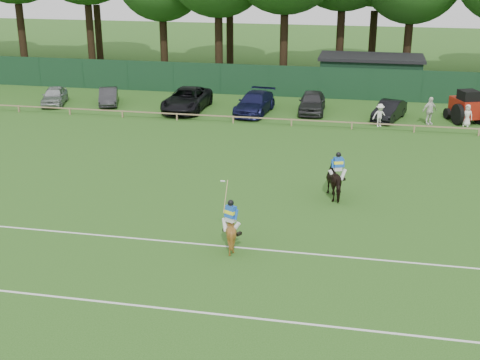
% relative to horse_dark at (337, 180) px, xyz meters
% --- Properties ---
extents(ground, '(160.00, 160.00, 0.00)m').
position_rel_horse_dark_xyz_m(ground, '(-4.74, -5.33, -0.86)').
color(ground, '#1E4C14').
rests_on(ground, ground).
extents(horse_dark, '(1.60, 2.23, 1.72)m').
position_rel_horse_dark_xyz_m(horse_dark, '(0.00, 0.00, 0.00)').
color(horse_dark, black).
rests_on(horse_dark, ground).
extents(horse_chestnut, '(1.64, 1.70, 1.44)m').
position_rel_horse_dark_xyz_m(horse_chestnut, '(-3.79, -6.39, -0.14)').
color(horse_chestnut, brown).
rests_on(horse_chestnut, ground).
extents(sedan_silver, '(2.64, 4.24, 1.35)m').
position_rel_horse_dark_xyz_m(sedan_silver, '(-22.29, 15.44, -0.19)').
color(sedan_silver, '#AAAEB0').
rests_on(sedan_silver, ground).
extents(sedan_grey, '(2.55, 4.02, 1.25)m').
position_rel_horse_dark_xyz_m(sedan_grey, '(-18.25, 16.27, -0.23)').
color(sedan_grey, '#2D2D2F').
rests_on(sedan_grey, ground).
extents(suv_black, '(2.74, 5.87, 1.63)m').
position_rel_horse_dark_xyz_m(suv_black, '(-11.85, 15.63, -0.05)').
color(suv_black, black).
rests_on(suv_black, ground).
extents(sedan_navy, '(2.61, 5.36, 1.50)m').
position_rel_horse_dark_xyz_m(sedan_navy, '(-6.81, 15.71, -0.11)').
color(sedan_navy, '#13153C').
rests_on(sedan_navy, ground).
extents(hatch_grey, '(1.97, 4.58, 1.54)m').
position_rel_horse_dark_xyz_m(hatch_grey, '(-2.76, 16.79, -0.09)').
color(hatch_grey, '#2F2F31').
rests_on(hatch_grey, ground).
extents(estate_black, '(2.59, 4.25, 1.32)m').
position_rel_horse_dark_xyz_m(estate_black, '(2.69, 15.72, -0.20)').
color(estate_black, black).
rests_on(estate_black, ground).
extents(spectator_left, '(1.13, 0.87, 1.54)m').
position_rel_horse_dark_xyz_m(spectator_left, '(2.04, 13.76, -0.09)').
color(spectator_left, silver).
rests_on(spectator_left, ground).
extents(spectator_mid, '(1.18, 0.99, 1.89)m').
position_rel_horse_dark_xyz_m(spectator_mid, '(5.32, 14.96, 0.09)').
color(spectator_mid, silver).
rests_on(spectator_mid, ground).
extents(spectator_right, '(0.84, 0.67, 1.49)m').
position_rel_horse_dark_xyz_m(spectator_right, '(7.76, 14.98, -0.11)').
color(spectator_right, white).
rests_on(spectator_right, ground).
extents(rider_dark, '(0.91, 0.55, 1.41)m').
position_rel_horse_dark_xyz_m(rider_dark, '(0.00, -0.01, 0.76)').
color(rider_dark, silver).
rests_on(rider_dark, ground).
extents(rider_chestnut, '(0.88, 0.80, 2.05)m').
position_rel_horse_dark_xyz_m(rider_chestnut, '(-3.80, -6.40, 0.54)').
color(rider_chestnut, silver).
rests_on(rider_chestnut, ground).
extents(pitch_lines, '(60.00, 5.10, 0.01)m').
position_rel_horse_dark_xyz_m(pitch_lines, '(-4.74, -8.83, -0.85)').
color(pitch_lines, silver).
rests_on(pitch_lines, ground).
extents(pitch_rail, '(62.10, 0.10, 0.50)m').
position_rel_horse_dark_xyz_m(pitch_rail, '(-4.74, 12.67, -0.41)').
color(pitch_rail, '#997F5B').
rests_on(pitch_rail, ground).
extents(perimeter_fence, '(92.08, 0.08, 2.50)m').
position_rel_horse_dark_xyz_m(perimeter_fence, '(-4.74, 21.67, 0.39)').
color(perimeter_fence, '#14351E').
rests_on(perimeter_fence, ground).
extents(utility_shed, '(8.40, 4.40, 3.04)m').
position_rel_horse_dark_xyz_m(utility_shed, '(1.26, 24.67, 0.68)').
color(utility_shed, '#14331E').
rests_on(utility_shed, ground).
extents(tree_row, '(96.00, 12.00, 21.00)m').
position_rel_horse_dark_xyz_m(tree_row, '(-2.74, 29.67, -0.86)').
color(tree_row, '#26561C').
rests_on(tree_row, ground).
extents(tractor, '(2.63, 3.15, 2.26)m').
position_rel_horse_dark_xyz_m(tractor, '(7.76, 16.03, 0.21)').
color(tractor, maroon).
rests_on(tractor, ground).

